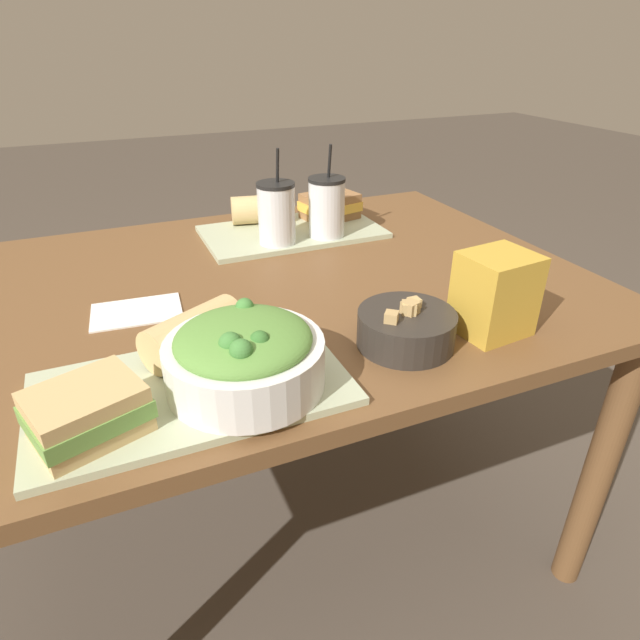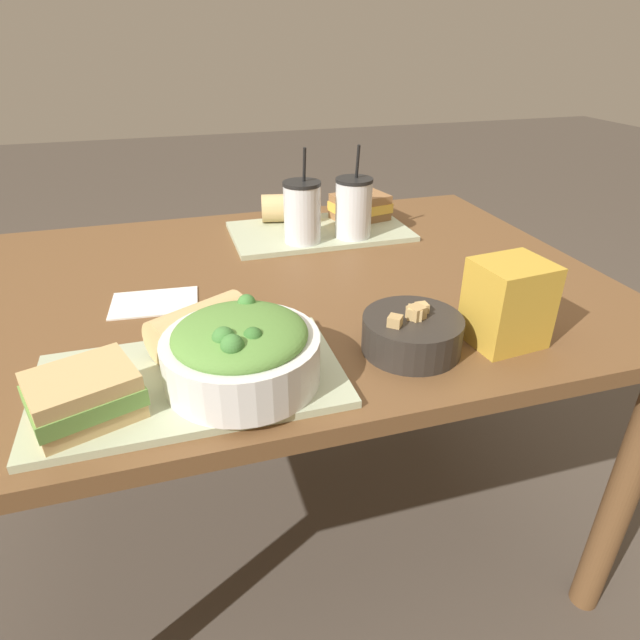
% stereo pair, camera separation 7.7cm
% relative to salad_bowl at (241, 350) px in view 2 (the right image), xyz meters
% --- Properties ---
extents(ground_plane, '(12.00, 12.00, 0.00)m').
position_rel_salad_bowl_xyz_m(ground_plane, '(0.11, 0.34, -0.77)').
color(ground_plane, '#4C4238').
extents(dining_table, '(1.35, 0.94, 0.71)m').
position_rel_salad_bowl_xyz_m(dining_table, '(0.11, 0.34, -0.15)').
color(dining_table, brown).
rests_on(dining_table, ground_plane).
extents(tray_near, '(0.43, 0.25, 0.01)m').
position_rel_salad_bowl_xyz_m(tray_near, '(-0.07, 0.03, -0.05)').
color(tray_near, '#B2BC99').
rests_on(tray_near, dining_table).
extents(tray_far, '(0.43, 0.25, 0.01)m').
position_rel_salad_bowl_xyz_m(tray_far, '(0.29, 0.59, -0.05)').
color(tray_far, '#B2BC99').
rests_on(tray_far, dining_table).
extents(salad_bowl, '(0.22, 0.22, 0.11)m').
position_rel_salad_bowl_xyz_m(salad_bowl, '(0.00, 0.00, 0.00)').
color(salad_bowl, white).
rests_on(salad_bowl, tray_near).
extents(soup_bowl, '(0.16, 0.16, 0.08)m').
position_rel_salad_bowl_xyz_m(soup_bowl, '(0.27, 0.02, -0.03)').
color(soup_bowl, '#2D2823').
rests_on(soup_bowl, dining_table).
extents(sandwich_near, '(0.16, 0.14, 0.06)m').
position_rel_salad_bowl_xyz_m(sandwich_near, '(-0.21, -0.02, -0.02)').
color(sandwich_near, tan).
rests_on(sandwich_near, tray_near).
extents(baguette_near, '(0.17, 0.14, 0.07)m').
position_rel_salad_bowl_xyz_m(baguette_near, '(-0.05, 0.11, -0.01)').
color(baguette_near, tan).
rests_on(baguette_near, tray_near).
extents(sandwich_far, '(0.16, 0.13, 0.06)m').
position_rel_salad_bowl_xyz_m(sandwich_far, '(0.41, 0.64, -0.02)').
color(sandwich_far, olive).
rests_on(sandwich_far, tray_far).
extents(baguette_far, '(0.14, 0.09, 0.07)m').
position_rel_salad_bowl_xyz_m(baguette_far, '(0.23, 0.67, -0.01)').
color(baguette_far, tan).
rests_on(baguette_far, tray_far).
extents(drink_cup_dark, '(0.09, 0.09, 0.21)m').
position_rel_salad_bowl_xyz_m(drink_cup_dark, '(0.23, 0.52, 0.02)').
color(drink_cup_dark, silver).
rests_on(drink_cup_dark, tray_far).
extents(drink_cup_red, '(0.09, 0.09, 0.21)m').
position_rel_salad_bowl_xyz_m(drink_cup_red, '(0.35, 0.52, 0.02)').
color(drink_cup_red, silver).
rests_on(drink_cup_red, tray_far).
extents(chip_bag, '(0.12, 0.11, 0.14)m').
position_rel_salad_bowl_xyz_m(chip_bag, '(0.43, 0.01, 0.01)').
color(chip_bag, gold).
rests_on(chip_bag, dining_table).
extents(napkin_folded, '(0.17, 0.12, 0.00)m').
position_rel_salad_bowl_xyz_m(napkin_folded, '(-0.12, 0.31, -0.06)').
color(napkin_folded, white).
rests_on(napkin_folded, dining_table).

